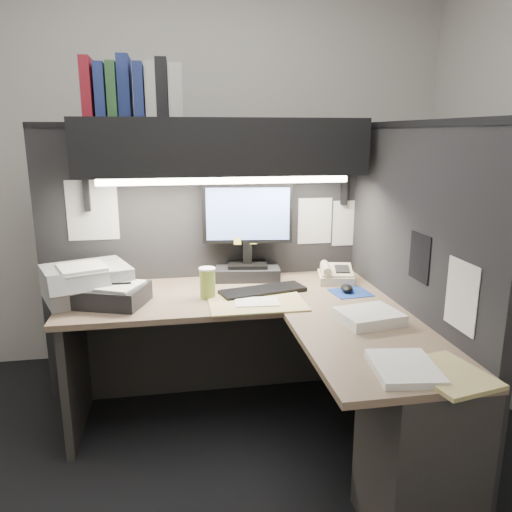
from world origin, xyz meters
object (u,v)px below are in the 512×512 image
monitor (247,242)px  overhead_shelf (223,147)px  telephone (336,275)px  coffee_cup (207,284)px  keyboard (263,291)px  desk (309,387)px  notebook_stack (113,295)px  printer (87,282)px

monitor → overhead_shelf: bearing=-148.0°
overhead_shelf → telephone: 0.97m
overhead_shelf → telephone: (0.64, -0.09, -0.73)m
coffee_cup → telephone: bearing=12.0°
telephone → coffee_cup: coffee_cup is taller
keyboard → telephone: (0.46, 0.13, 0.03)m
desk → monitor: 0.98m
desk → notebook_stack: size_ratio=5.35×
overhead_shelf → monitor: size_ratio=2.76×
telephone → printer: bearing=-166.3°
desk → coffee_cup: 0.75m
overhead_shelf → notebook_stack: overhead_shelf is taller
desk → monitor: bearing=100.7°
keyboard → printer: 0.93m
telephone → printer: size_ratio=0.49×
keyboard → printer: (-0.92, 0.09, 0.07)m
overhead_shelf → notebook_stack: 0.97m
telephone → coffee_cup: 0.77m
keyboard → notebook_stack: 0.78m
keyboard → notebook_stack: size_ratio=1.46×
monitor → keyboard: 0.36m
telephone → notebook_stack: size_ratio=0.64×
desk → keyboard: (-0.12, 0.53, 0.30)m
telephone → coffee_cup: (-0.76, -0.16, 0.04)m
monitor → telephone: 0.55m
printer → notebook_stack: printer is taller
monitor → notebook_stack: bearing=-148.3°
overhead_shelf → keyboard: 0.81m
overhead_shelf → coffee_cup: size_ratio=10.19×
telephone → notebook_stack: notebook_stack is taller
overhead_shelf → monitor: bearing=24.6°
overhead_shelf → telephone: bearing=-8.0°
desk → keyboard: size_ratio=3.66×
printer → coffee_cup: bearing=-31.7°
desk → overhead_shelf: size_ratio=1.10×
keyboard → monitor: bearing=84.0°
monitor → printer: monitor is taller
printer → notebook_stack: size_ratio=1.31×
notebook_stack → overhead_shelf: bearing=24.3°
desk → telephone: telephone is taller
keyboard → coffee_cup: size_ratio=3.05×
monitor → coffee_cup: (-0.26, -0.32, -0.15)m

